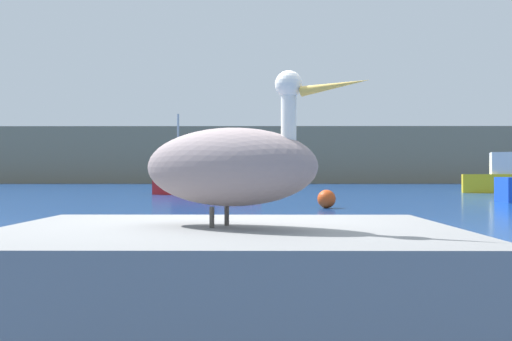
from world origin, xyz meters
The scene contains 6 objects.
ground_plane centered at (0.00, 0.00, 0.00)m, with size 260.00×260.00×0.00m, color navy.
hillside_backdrop centered at (0.00, 71.57, 3.55)m, with size 140.00×15.82×7.11m, color #7F755B.
pier_dock centered at (0.07, -0.75, 0.43)m, with size 2.81×2.09×0.85m, color gray.
pelican centered at (0.09, -0.76, 1.24)m, with size 1.45×0.99×0.93m.
fishing_boat_red centered at (-2.99, 27.33, 0.91)m, with size 6.26×3.54×4.68m.
mooring_buoy centered at (2.60, 14.90, 0.32)m, with size 0.64×0.64×0.64m, color #E54C19.
Camera 1 is at (0.27, -4.14, 1.18)m, focal length 38.62 mm.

